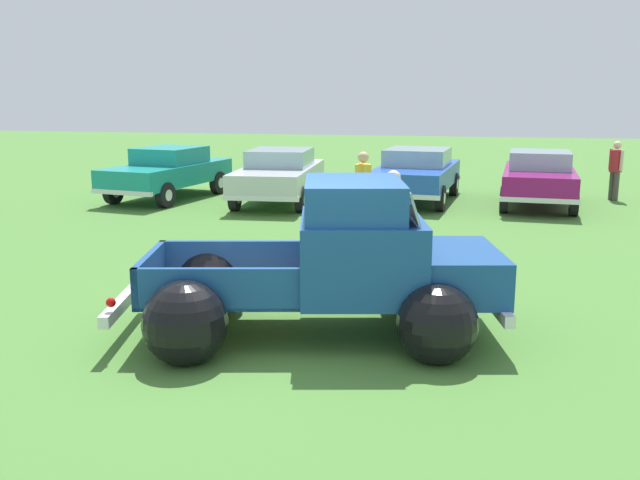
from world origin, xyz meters
name	(u,v)px	position (x,y,z in m)	size (l,w,h in m)	color
ground_plane	(308,333)	(0.00, 0.00, 0.00)	(80.00, 80.00, 0.00)	#477A33
vintage_pickup_truck	(340,274)	(0.38, 0.08, 0.76)	(4.91, 3.49, 1.96)	black
show_car_0	(168,171)	(-6.35, 10.09, 0.78)	(2.52, 4.48, 1.43)	black
show_car_1	(279,174)	(-3.11, 10.05, 0.78)	(2.16, 4.68, 1.43)	black
show_car_2	(416,173)	(0.48, 11.05, 0.78)	(2.33, 4.60, 1.43)	black
show_car_3	(539,176)	(3.69, 10.90, 0.78)	(2.11, 4.26, 1.43)	black
spectator_0	(363,188)	(-0.26, 6.20, 1.00)	(0.43, 0.53, 1.74)	#4C4742
spectator_1	(616,167)	(5.82, 12.35, 0.93)	(0.46, 0.51, 1.63)	#4C4742
spectator_2	(393,218)	(0.74, 2.71, 1.01)	(0.42, 0.53, 1.76)	#4C4742
lane_cone_0	(491,266)	(2.29, 2.71, 0.31)	(0.36, 0.36, 0.63)	black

